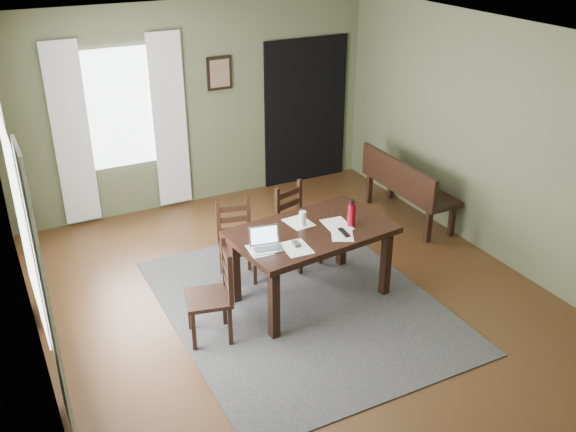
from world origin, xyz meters
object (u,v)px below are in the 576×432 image
dining_table (312,238)px  water_bottle (352,214)px  chair_back_left (236,242)px  bench (405,184)px  chair_back_right (297,227)px  chair_end (214,295)px  laptop (265,243)px

dining_table → water_bottle: 0.47m
chair_back_left → bench: 2.54m
chair_back_left → chair_back_right: size_ratio=0.95×
bench → water_bottle: (-1.59, -1.19, 0.43)m
chair_end → water_bottle: bearing=105.5°
chair_back_left → chair_back_right: (0.74, -0.00, 0.02)m
dining_table → chair_back_right: chair_back_right is taller
dining_table → water_bottle: (0.40, -0.11, 0.23)m
laptop → bench: bearing=36.6°
bench → water_bottle: size_ratio=5.35×
chair_end → chair_back_right: size_ratio=1.02×
laptop → chair_back_left: bearing=98.0°
bench → laptop: 2.86m
chair_back_right → dining_table: bearing=-123.9°
chair_back_left → chair_end: bearing=-111.5°
chair_end → chair_back_right: chair_end is taller
chair_end → chair_back_left: chair_end is taller
dining_table → water_bottle: size_ratio=6.00×
dining_table → water_bottle: bearing=-21.8°
chair_end → chair_back_left: size_ratio=1.08×
chair_back_left → chair_back_right: chair_back_right is taller
chair_back_right → bench: chair_back_right is taller
chair_back_left → bench: bearing=20.5°
bench → chair_back_right: bearing=101.6°
dining_table → chair_end: size_ratio=1.77×
laptop → water_bottle: size_ratio=1.17×
dining_table → chair_back_left: size_ratio=1.91×
bench → water_bottle: 2.03m
laptop → water_bottle: 0.98m
bench → laptop: bearing=115.4°
chair_end → water_bottle: water_bottle is taller
chair_back_left → water_bottle: (0.93, -0.83, 0.50)m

